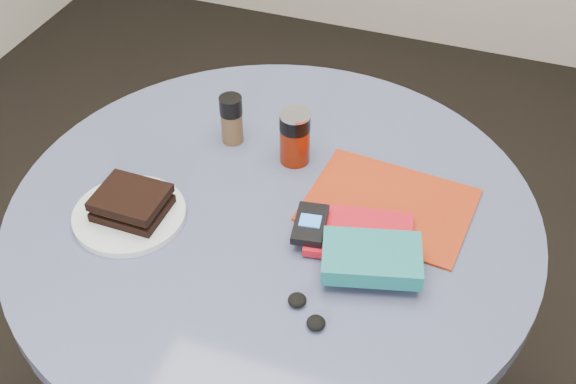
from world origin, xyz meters
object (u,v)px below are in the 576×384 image
(sandwich, at_px, (131,203))
(pepper_grinder, at_px, (232,119))
(table, at_px, (274,266))
(mp3_player, at_px, (310,224))
(magazine, at_px, (389,205))
(red_book, at_px, (359,234))
(soda_can, at_px, (295,137))
(headphones, at_px, (306,311))
(novel, at_px, (372,258))
(plate, at_px, (129,215))

(sandwich, distance_m, pepper_grinder, 0.29)
(table, distance_m, mp3_player, 0.22)
(pepper_grinder, relative_size, magazine, 0.35)
(pepper_grinder, bearing_deg, mp3_player, -41.01)
(table, xyz_separation_m, red_book, (0.17, -0.02, 0.18))
(table, bearing_deg, pepper_grinder, 132.81)
(red_book, relative_size, mp3_player, 1.79)
(soda_can, relative_size, pepper_grinder, 1.08)
(magazine, bearing_deg, headphones, -97.21)
(table, distance_m, novel, 0.31)
(pepper_grinder, bearing_deg, novel, -35.20)
(sandwich, relative_size, magazine, 0.42)
(sandwich, relative_size, red_book, 0.67)
(sandwich, bearing_deg, pepper_grinder, 73.31)
(plate, xyz_separation_m, headphones, (0.38, -0.10, 0.00))
(plate, height_order, headphones, headphones)
(plate, distance_m, novel, 0.46)
(plate, xyz_separation_m, red_book, (0.41, 0.09, 0.01))
(pepper_grinder, bearing_deg, sandwich, -106.69)
(magazine, bearing_deg, sandwich, -151.77)
(table, distance_m, pepper_grinder, 0.31)
(sandwich, bearing_deg, mp3_player, 11.31)
(pepper_grinder, bearing_deg, soda_can, -6.46)
(mp3_player, bearing_deg, novel, -21.35)
(sandwich, distance_m, novel, 0.45)
(sandwich, distance_m, mp3_player, 0.33)
(novel, xyz_separation_m, headphones, (-0.07, -0.12, -0.03))
(plate, height_order, mp3_player, mp3_player)
(sandwich, relative_size, novel, 0.75)
(headphones, bearing_deg, novel, 59.15)
(novel, bearing_deg, plate, 167.52)
(soda_can, xyz_separation_m, mp3_player, (0.10, -0.19, -0.03))
(soda_can, xyz_separation_m, magazine, (0.21, -0.07, -0.06))
(red_book, distance_m, novel, 0.08)
(soda_can, distance_m, magazine, 0.23)
(mp3_player, bearing_deg, magazine, 47.32)
(sandwich, xyz_separation_m, magazine, (0.44, 0.19, -0.03))
(red_book, relative_size, headphones, 2.15)
(headphones, bearing_deg, magazine, 77.98)
(soda_can, bearing_deg, sandwich, -131.13)
(plate, relative_size, mp3_player, 1.99)
(novel, bearing_deg, red_book, 104.57)
(magazine, bearing_deg, mp3_player, -127.87)
(red_book, height_order, novel, novel)
(mp3_player, bearing_deg, sandwich, -168.69)
(plate, xyz_separation_m, mp3_player, (0.33, 0.07, 0.02))
(red_book, bearing_deg, mp3_player, -176.86)
(table, relative_size, plate, 4.80)
(red_book, bearing_deg, pepper_grinder, 139.45)
(plate, distance_m, pepper_grinder, 0.30)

